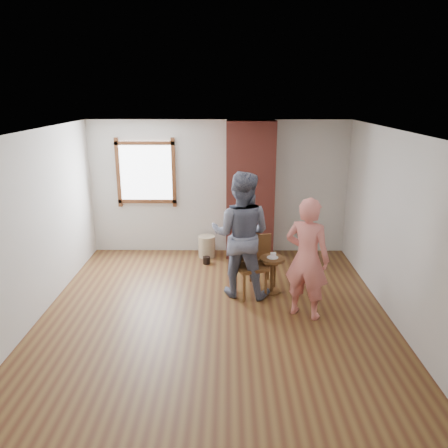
{
  "coord_description": "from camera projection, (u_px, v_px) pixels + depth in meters",
  "views": [
    {
      "loc": [
        0.18,
        -5.6,
        3.09
      ],
      "look_at": [
        0.12,
        0.8,
        1.15
      ],
      "focal_mm": 35.0,
      "sensor_mm": 36.0,
      "label": 1
    }
  ],
  "objects": [
    {
      "name": "ground",
      "position": [
        215.0,
        317.0,
        6.25
      ],
      "size": [
        5.5,
        5.5,
        0.0
      ],
      "primitive_type": "plane",
      "color": "brown",
      "rests_on": "ground"
    },
    {
      "name": "dining_chair_right",
      "position": [
        249.0,
        262.0,
        6.84
      ],
      "size": [
        0.58,
        0.58,
        0.96
      ],
      "rotation": [
        0.0,
        0.0,
        0.37
      ],
      "color": "brown",
      "rests_on": "ground"
    },
    {
      "name": "man",
      "position": [
        241.0,
        235.0,
        6.71
      ],
      "size": [
        1.1,
        0.94,
        1.97
      ],
      "primitive_type": "imported",
      "rotation": [
        0.0,
        0.0,
        2.91
      ],
      "color": "#121832",
      "rests_on": "ground"
    },
    {
      "name": "dining_chair_left",
      "position": [
        262.0,
        257.0,
        7.25
      ],
      "size": [
        0.47,
        0.47,
        0.82
      ],
      "rotation": [
        0.0,
        0.0,
        0.26
      ],
      "color": "brown",
      "rests_on": "ground"
    },
    {
      "name": "dark_pot",
      "position": [
        207.0,
        260.0,
        8.17
      ],
      "size": [
        0.17,
        0.17,
        0.14
      ],
      "primitive_type": "cylinder",
      "rotation": [
        0.0,
        0.0,
        -0.25
      ],
      "color": "black",
      "rests_on": "ground"
    },
    {
      "name": "room_shell",
      "position": [
        211.0,
        184.0,
        6.31
      ],
      "size": [
        5.04,
        5.52,
        2.62
      ],
      "color": "silver",
      "rests_on": "ground"
    },
    {
      "name": "cake_plate",
      "position": [
        273.0,
        257.0,
        6.84
      ],
      "size": [
        0.18,
        0.18,
        0.01
      ],
      "primitive_type": "cylinder",
      "color": "white",
      "rests_on": "side_table"
    },
    {
      "name": "cake_slice",
      "position": [
        273.0,
        255.0,
        6.83
      ],
      "size": [
        0.08,
        0.07,
        0.06
      ],
      "primitive_type": "cube",
      "color": "white",
      "rests_on": "cake_plate"
    },
    {
      "name": "brick_chimney",
      "position": [
        250.0,
        191.0,
        8.26
      ],
      "size": [
        0.9,
        0.5,
        2.6
      ],
      "primitive_type": "cube",
      "color": "#9F4438",
      "rests_on": "ground"
    },
    {
      "name": "person_pink",
      "position": [
        307.0,
        258.0,
        6.06
      ],
      "size": [
        0.76,
        0.68,
        1.75
      ],
      "primitive_type": "imported",
      "rotation": [
        0.0,
        0.0,
        2.63
      ],
      "color": "#EC7E76",
      "rests_on": "ground"
    },
    {
      "name": "side_table",
      "position": [
        272.0,
        269.0,
        6.9
      ],
      "size": [
        0.4,
        0.4,
        0.6
      ],
      "color": "brown",
      "rests_on": "ground"
    },
    {
      "name": "stoneware_crock",
      "position": [
        207.0,
        246.0,
        8.49
      ],
      "size": [
        0.38,
        0.38,
        0.42
      ],
      "primitive_type": "cylinder",
      "rotation": [
        0.0,
        0.0,
        -0.18
      ],
      "color": "#BFAC8A",
      "rests_on": "ground"
    }
  ]
}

